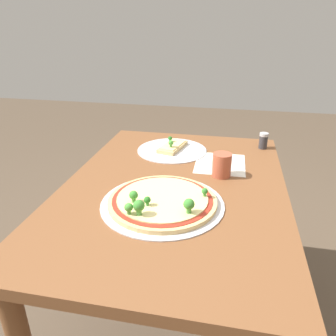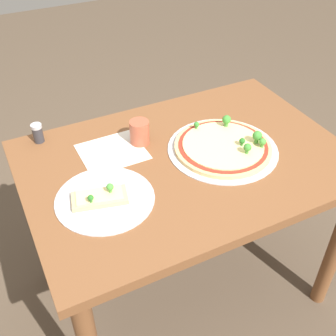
{
  "view_description": "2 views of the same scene",
  "coord_description": "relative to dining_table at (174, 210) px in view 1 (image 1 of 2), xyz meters",
  "views": [
    {
      "loc": [
        1.01,
        0.18,
        1.25
      ],
      "look_at": [
        -0.09,
        -0.04,
        0.74
      ],
      "focal_mm": 35.0,
      "sensor_mm": 36.0,
      "label": 1
    },
    {
      "loc": [
        -0.57,
        -1.0,
        1.61
      ],
      "look_at": [
        -0.09,
        -0.04,
        0.74
      ],
      "focal_mm": 45.0,
      "sensor_mm": 36.0,
      "label": 2
    }
  ],
  "objects": [
    {
      "name": "pizza_tray_whole",
      "position": [
        0.14,
        -0.01,
        0.12
      ],
      "size": [
        0.39,
        0.39,
        0.07
      ],
      "color": "silver",
      "rests_on": "dining_table"
    },
    {
      "name": "dining_table",
      "position": [
        0.0,
        0.0,
        0.0
      ],
      "size": [
        1.12,
        0.78,
        0.72
      ],
      "color": "brown",
      "rests_on": "ground_plane"
    },
    {
      "name": "drinking_cup",
      "position": [
        -0.11,
        0.16,
        0.15
      ],
      "size": [
        0.07,
        0.07,
        0.09
      ],
      "primitive_type": "cylinder",
      "color": "#AD5138",
      "rests_on": "dining_table"
    },
    {
      "name": "ground_plane",
      "position": [
        0.0,
        0.0,
        -0.61
      ],
      "size": [
        8.0,
        8.0,
        0.0
      ],
      "primitive_type": "plane",
      "color": "brown"
    },
    {
      "name": "pizza_tray_slice",
      "position": [
        -0.33,
        -0.07,
        0.11
      ],
      "size": [
        0.31,
        0.31,
        0.06
      ],
      "color": "silver",
      "rests_on": "dining_table"
    },
    {
      "name": "paper_menu",
      "position": [
        -0.22,
        0.15,
        0.1
      ],
      "size": [
        0.22,
        0.2,
        0.0
      ],
      "primitive_type": "cube",
      "rotation": [
        0.0,
        0.0,
        0.01
      ],
      "color": "silver",
      "rests_on": "dining_table"
    },
    {
      "name": "condiment_shaker",
      "position": [
        -0.43,
        0.33,
        0.14
      ],
      "size": [
        0.04,
        0.04,
        0.07
      ],
      "color": "#333338",
      "rests_on": "dining_table"
    }
  ]
}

